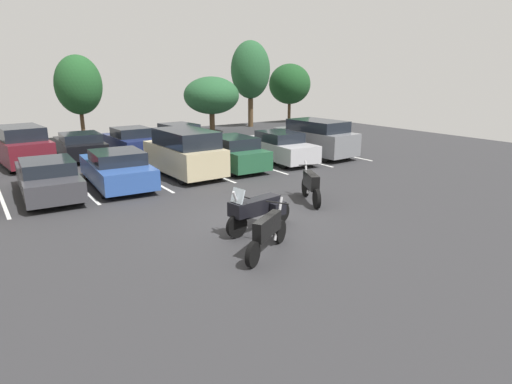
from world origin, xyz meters
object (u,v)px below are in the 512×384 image
car_grey (315,138)px  car_far_maroon (22,146)px  car_charcoal (48,178)px  motorcycle_second (311,185)px  car_far_white (176,136)px  car_champagne (185,153)px  car_far_navy (131,141)px  car_blue (117,169)px  car_green (229,153)px  motorcycle_touring (257,209)px  car_silver (278,147)px  car_far_black (80,146)px  motorcycle_third (268,232)px

car_grey → car_far_maroon: car_grey is taller
car_charcoal → car_grey: 13.10m
motorcycle_second → car_far_white: size_ratio=0.41×
car_champagne → car_grey: 7.64m
car_charcoal → car_far_navy: car_far_navy is taller
car_blue → car_green: (5.29, 0.35, 0.05)m
motorcycle_touring → car_far_navy: (1.07, 13.94, 0.04)m
car_silver → car_far_black: car_silver is taller
motorcycle_second → motorcycle_third: 4.70m
motorcycle_third → car_silver: (7.09, 9.08, 0.16)m
motorcycle_second → car_grey: bearing=47.6°
car_far_navy → motorcycle_third: bearing=-96.5°
car_champagne → car_far_maroon: 8.29m
car_charcoal → car_silver: size_ratio=1.02×
motorcycle_touring → car_far_black: size_ratio=0.54×
car_green → car_silver: (2.84, 0.05, -0.01)m
car_far_white → car_grey: bearing=-50.8°
car_champagne → car_silver: (5.16, 0.25, -0.27)m
car_silver → car_far_maroon: 12.24m
motorcycle_third → car_green: size_ratio=0.42×
motorcycle_touring → motorcycle_third: bearing=-115.1°
car_blue → car_grey: bearing=2.3°
car_champagne → car_silver: 5.18m
motorcycle_touring → car_grey: bearing=40.7°
car_charcoal → car_blue: (2.48, 0.04, 0.02)m
motorcycle_touring → car_far_white: 14.43m
motorcycle_second → motorcycle_third: motorcycle_second is taller
car_champagne → car_charcoal: bearing=-178.0°
motorcycle_third → car_blue: 8.74m
car_charcoal → car_champagne: size_ratio=1.13×
car_silver → car_grey: bearing=0.4°
car_silver → motorcycle_touring: bearing=-130.1°
car_blue → car_silver: car_silver is taller
motorcycle_second → car_blue: (-4.84, 5.90, 0.09)m
car_far_maroon → car_far_black: car_far_maroon is taller
car_far_maroon → car_far_white: bearing=2.7°
car_blue → car_far_black: size_ratio=1.11×
motorcycle_touring → car_far_maroon: size_ratio=0.51×
car_far_black → car_far_navy: car_far_navy is taller
motorcycle_third → car_blue: size_ratio=0.41×
car_far_black → car_far_navy: (2.69, 0.15, 0.00)m
motorcycle_second → car_silver: size_ratio=0.41×
motorcycle_second → car_far_maroon: bearing=121.2°
car_grey → car_champagne: bearing=-178.0°
car_far_maroon → car_far_black: (2.68, 0.26, -0.25)m
car_far_black → car_champagne: bearing=-65.9°
motorcycle_third → car_far_white: car_far_white is taller
car_charcoal → car_blue: 2.49m
car_charcoal → car_silver: 10.63m
car_far_navy → car_far_white: bearing=-0.4°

